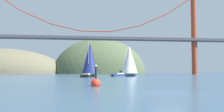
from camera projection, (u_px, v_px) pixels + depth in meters
name	position (u px, v px, depth m)	size (l,w,h in m)	color
ground_plane	(169.00, 93.00, 18.28)	(360.00, 360.00, 0.00)	#385670
headland_center	(100.00, 74.00, 152.55)	(58.83, 44.00, 44.62)	#4C5B3D
headland_left	(1.00, 74.00, 144.91)	(76.75, 44.00, 30.66)	#6B664C
suspension_bridge	(96.00, 36.00, 113.46)	(134.83, 6.00, 39.56)	#A34228
sailboat_navy_sail	(90.00, 59.00, 67.72)	(5.77, 8.59, 10.13)	black
sailboat_white_mainsail	(129.00, 61.00, 73.77)	(9.24, 6.48, 9.87)	navy
channel_buoy	(96.00, 83.00, 26.54)	(1.10, 1.10, 2.64)	red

